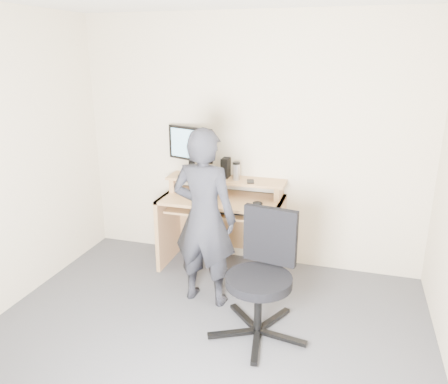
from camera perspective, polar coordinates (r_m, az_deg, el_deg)
The scene contains 13 objects.
ground at distance 3.39m, azimuth -4.44°, elevation -21.07°, with size 3.50×3.50×0.00m, color #49494D.
back_wall at distance 4.40m, azimuth 3.34°, elevation 6.35°, with size 3.50×0.02×2.50m, color beige.
desk at distance 4.44m, azimuth -0.00°, elevation -2.96°, with size 1.20×0.60×0.91m.
monitor at distance 4.42m, azimuth -4.42°, elevation 5.90°, with size 0.52×0.20×0.51m.
external_drive at distance 4.40m, azimuth 0.22°, elevation 3.18°, with size 0.07×0.13×0.20m, color black.
travel_mug at distance 4.32m, azimuth 1.61°, elevation 2.62°, with size 0.07×0.07×0.16m, color #B0AFB4.
smartphone at distance 4.28m, azimuth 3.48°, elevation 1.38°, with size 0.07×0.13×0.01m, color black.
charger at distance 4.37m, azimuth -3.44°, elevation 1.93°, with size 0.04×0.04×0.04m, color black.
headphones at distance 4.52m, azimuth -2.37°, elevation 2.35°, with size 0.16×0.16×0.02m, color silver.
keyboard at distance 4.23m, azimuth 0.19°, elevation -2.33°, with size 0.46×0.18×0.03m, color black.
mouse at distance 4.11m, azimuth 4.42°, elevation -1.46°, with size 0.10×0.06×0.04m, color black.
office_chair at distance 3.41m, azimuth 5.06°, elevation -10.19°, with size 0.76×0.76×0.97m.
person at distance 3.71m, azimuth -2.60°, elevation -3.44°, with size 0.57×0.37×1.56m, color black.
Camera 1 is at (0.98, -2.45, 2.13)m, focal length 35.00 mm.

